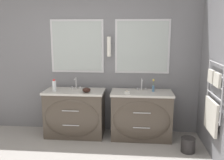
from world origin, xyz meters
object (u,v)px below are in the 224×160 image
object	(u,v)px
vanity_left	(75,113)
vanity_right	(141,115)
flower_vase	(153,87)
amenity_bowl	(86,90)
toiletry_bottle	(54,86)
waste_bin	(188,144)

from	to	relation	value
vanity_left	vanity_right	xyz separation A→B (m)	(1.12, 0.00, 0.00)
vanity_left	vanity_right	distance (m)	1.12
vanity_right	flower_vase	world-z (taller)	flower_vase
amenity_bowl	flower_vase	distance (m)	1.09
toiletry_bottle	waste_bin	bearing A→B (deg)	-10.15
flower_vase	amenity_bowl	bearing A→B (deg)	-172.42
vanity_right	waste_bin	bearing A→B (deg)	-32.20
vanity_right	waste_bin	size ratio (longest dim) A/B	4.55
amenity_bowl	waste_bin	world-z (taller)	amenity_bowl
toiletry_bottle	waste_bin	size ratio (longest dim) A/B	0.91
vanity_left	waste_bin	distance (m)	1.88
toiletry_bottle	waste_bin	xyz separation A→B (m)	(2.13, -0.38, -0.77)
vanity_left	toiletry_bottle	distance (m)	0.58
toiletry_bottle	amenity_bowl	bearing A→B (deg)	-3.38
vanity_right	amenity_bowl	bearing A→B (deg)	-174.70
vanity_left	flower_vase	distance (m)	1.39
vanity_left	vanity_right	world-z (taller)	same
vanity_right	vanity_left	bearing A→B (deg)	180.00
flower_vase	waste_bin	world-z (taller)	flower_vase
toiletry_bottle	vanity_right	bearing A→B (deg)	2.03
vanity_right	amenity_bowl	world-z (taller)	amenity_bowl
waste_bin	flower_vase	bearing A→B (deg)	135.36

